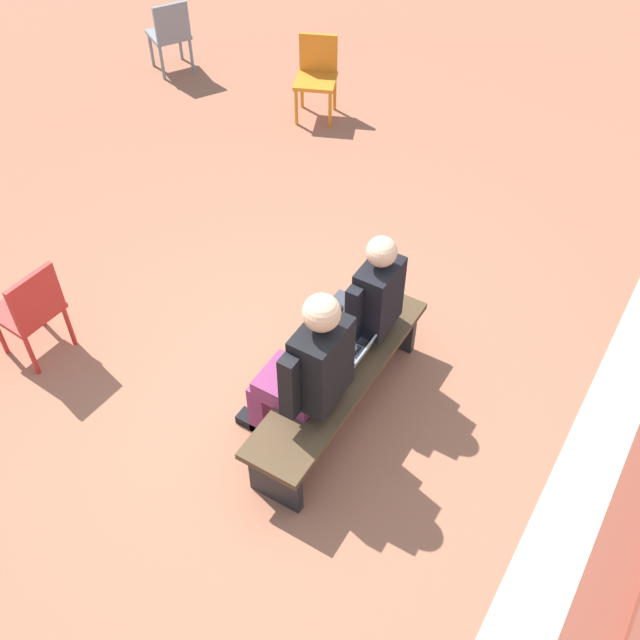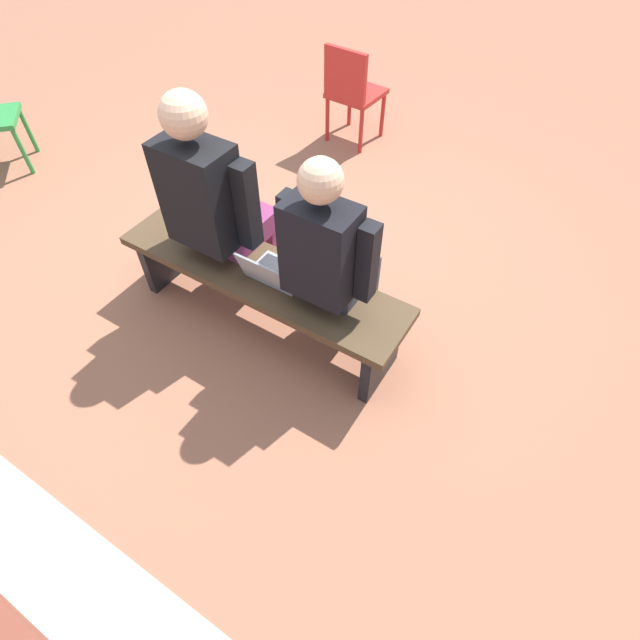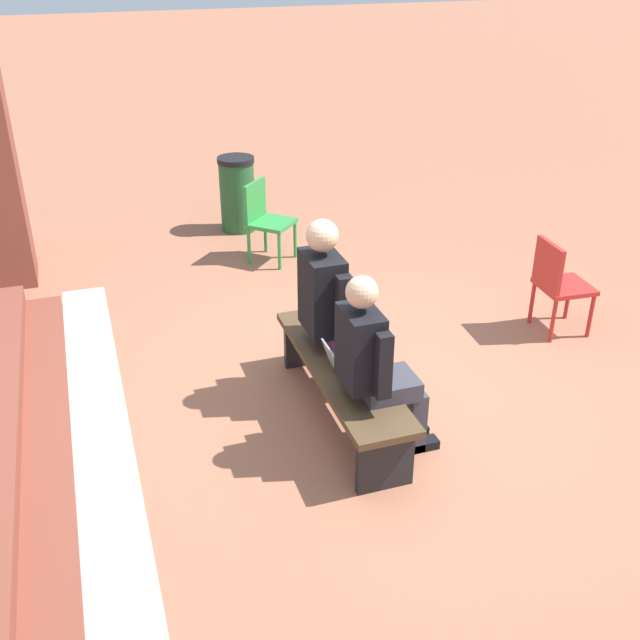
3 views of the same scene
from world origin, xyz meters
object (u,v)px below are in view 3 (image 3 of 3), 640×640
(litter_bin, at_px, (237,194))
(plastic_chair_far_left, at_px, (557,281))
(laptop, at_px, (346,366))
(bench, at_px, (342,376))
(plastic_chair_near_bench_right, at_px, (265,216))
(person_adult, at_px, (337,306))
(person_student, at_px, (375,362))

(litter_bin, bearing_deg, plastic_chair_far_left, -148.47)
(plastic_chair_far_left, height_order, litter_bin, litter_bin)
(laptop, xyz_separation_m, plastic_chair_far_left, (0.77, -2.21, -0.02))
(laptop, xyz_separation_m, litter_bin, (4.08, -0.18, -0.07))
(bench, xyz_separation_m, plastic_chair_near_bench_right, (3.01, -0.24, 0.13))
(bench, xyz_separation_m, litter_bin, (3.97, -0.17, 0.08))
(bench, xyz_separation_m, person_adult, (0.31, -0.07, 0.39))
(laptop, bearing_deg, person_adult, -11.37)
(litter_bin, bearing_deg, person_student, 178.67)
(bench, distance_m, plastic_chair_near_bench_right, 3.02)
(person_adult, relative_size, plastic_chair_near_bench_right, 1.69)
(person_student, bearing_deg, laptop, 13.63)
(bench, relative_size, litter_bin, 2.09)
(person_student, xyz_separation_m, litter_bin, (4.40, -0.10, -0.27))
(plastic_chair_far_left, bearing_deg, person_student, 117.00)
(laptop, relative_size, plastic_chair_far_left, 0.38)
(plastic_chair_near_bench_right, height_order, litter_bin, litter_bin)
(plastic_chair_far_left, bearing_deg, bench, 106.63)
(laptop, bearing_deg, bench, -6.27)
(person_adult, height_order, plastic_chair_far_left, person_adult)
(laptop, relative_size, litter_bin, 0.37)
(person_student, bearing_deg, plastic_chair_near_bench_right, -2.91)
(bench, bearing_deg, person_student, -171.31)
(laptop, height_order, plastic_chair_far_left, plastic_chair_far_left)
(plastic_chair_far_left, relative_size, litter_bin, 0.98)
(bench, distance_m, litter_bin, 3.98)
(person_student, bearing_deg, plastic_chair_far_left, -63.00)
(plastic_chair_far_left, xyz_separation_m, litter_bin, (3.31, 2.03, -0.05))
(person_adult, distance_m, plastic_chair_near_bench_right, 2.72)
(bench, height_order, person_adult, person_adult)
(person_adult, bearing_deg, plastic_chair_far_left, -80.65)
(litter_bin, bearing_deg, laptop, 177.48)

